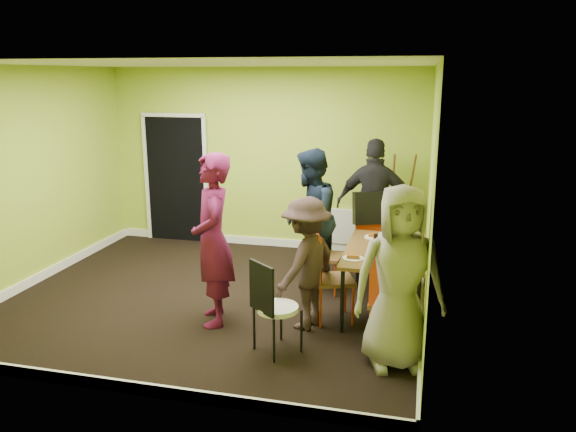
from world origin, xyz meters
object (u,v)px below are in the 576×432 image
object	(u,v)px
dining_table	(386,254)
person_left_far	(310,218)
chair_left_far	(320,248)
chair_back_end	(371,217)
chair_left_near	(326,271)
person_back_end	(375,205)
chair_bentwood	(272,303)
person_left_near	(306,263)
person_standing	(213,240)
person_front_end	(400,278)
chair_front_end	(392,295)
orange_bottle	(378,241)
easel	(392,207)
blue_bottle	(409,252)
thermos	(388,239)

from	to	relation	value
dining_table	person_left_far	size ratio (longest dim) A/B	0.84
chair_left_far	chair_back_end	bearing A→B (deg)	149.94
chair_left_far	chair_left_near	world-z (taller)	chair_left_near
dining_table	person_back_end	bearing A→B (deg)	100.04
person_back_end	person_left_far	bearing A→B (deg)	47.34
chair_bentwood	person_left_near	world-z (taller)	person_left_near
person_left_near	person_standing	bearing A→B (deg)	-60.52
chair_bentwood	person_back_end	world-z (taller)	person_back_end
person_left_near	person_front_end	bearing A→B (deg)	80.94
chair_left_near	person_standing	distance (m)	1.29
chair_bentwood	person_back_end	bearing A→B (deg)	114.23
chair_front_end	orange_bottle	world-z (taller)	chair_front_end
dining_table	orange_bottle	world-z (taller)	orange_bottle
easel	orange_bottle	xyz separation A→B (m)	(-0.06, -1.80, 0.00)
chair_bentwood	blue_bottle	size ratio (longest dim) A/B	4.86
easel	person_left_far	bearing A→B (deg)	-126.74
dining_table	chair_left_far	bearing A→B (deg)	151.17
chair_front_end	person_back_end	bearing A→B (deg)	99.29
person_back_end	person_front_end	xyz separation A→B (m)	(0.47, -2.73, -0.05)
chair_left_near	blue_bottle	bearing A→B (deg)	72.29
easel	blue_bottle	world-z (taller)	easel
chair_back_end	orange_bottle	xyz separation A→B (m)	(0.18, -1.12, -0.01)
person_standing	chair_bentwood	bearing A→B (deg)	31.92
easel	person_back_end	distance (m)	0.53
person_front_end	thermos	bearing A→B (deg)	82.71
person_back_end	easel	bearing A→B (deg)	-115.23
chair_front_end	person_standing	size ratio (longest dim) A/B	0.57
dining_table	chair_bentwood	size ratio (longest dim) A/B	1.57
chair_front_end	person_front_end	world-z (taller)	person_front_end
dining_table	thermos	world-z (taller)	thermos
blue_bottle	person_left_near	world-z (taller)	person_left_near
chair_left_near	chair_bentwood	size ratio (longest dim) A/B	1.08
chair_left_near	person_front_end	bearing A→B (deg)	23.37
easel	thermos	xyz separation A→B (m)	(0.07, -1.93, 0.08)
chair_bentwood	person_back_end	distance (m)	2.90
easel	person_back_end	world-z (taller)	person_back_end
dining_table	easel	xyz separation A→B (m)	(-0.05, 1.94, 0.10)
chair_front_end	easel	world-z (taller)	easel
thermos	blue_bottle	distance (m)	0.45
orange_bottle	person_back_end	bearing A→B (deg)	96.69
thermos	chair_front_end	bearing A→B (deg)	-83.54
thermos	orange_bottle	world-z (taller)	thermos
thermos	person_left_far	bearing A→B (deg)	148.47
chair_back_end	person_left_far	world-z (taller)	person_left_far
chair_back_end	blue_bottle	xyz separation A→B (m)	(0.55, -1.63, 0.05)
chair_left_far	chair_back_end	size ratio (longest dim) A/B	0.86
chair_front_end	thermos	distance (m)	1.06
chair_left_far	chair_back_end	world-z (taller)	chair_back_end
person_front_end	person_back_end	bearing A→B (deg)	84.03
chair_left_far	person_standing	world-z (taller)	person_standing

